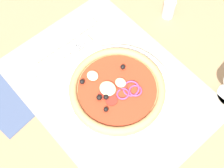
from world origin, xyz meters
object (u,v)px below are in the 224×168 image
object	(u,v)px
pizza	(117,89)
napkin	(11,97)
pepper_shaker	(169,8)
knife	(66,40)
fork	(65,54)
plate	(117,93)

from	to	relation	value
pizza	napkin	world-z (taller)	pizza
pizza	pepper_shaker	bearing A→B (deg)	108.09
knife	napkin	bearing A→B (deg)	-168.30
pizza	fork	xyz separation A→B (cm)	(-16.75, -2.37, -2.10)
plate	napkin	world-z (taller)	plate
fork	pepper_shaker	world-z (taller)	pepper_shaker
plate	pepper_shaker	size ratio (longest dim) A/B	3.95
pizza	knife	xyz separation A→B (cm)	(-20.23, 0.34, -2.07)
plate	pizza	xyz separation A→B (cm)	(-0.02, -0.02, 1.70)
plate	pepper_shaker	bearing A→B (deg)	108.15
plate	knife	distance (cm)	20.26
plate	napkin	bearing A→B (deg)	-129.95
napkin	fork	bearing A→B (deg)	92.30
pizza	knife	size ratio (longest dim) A/B	1.12
pizza	pepper_shaker	size ratio (longest dim) A/B	3.36
plate	knife	xyz separation A→B (cm)	(-20.26, 0.32, -0.36)
fork	napkin	size ratio (longest dim) A/B	1.15
knife	napkin	world-z (taller)	knife
pepper_shaker	plate	bearing A→B (deg)	-71.85
pizza	pepper_shaker	world-z (taller)	pepper_shaker
plate	fork	world-z (taller)	plate
pepper_shaker	knife	bearing A→B (deg)	-113.89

